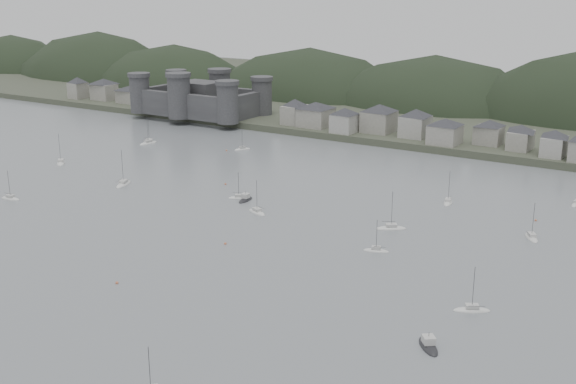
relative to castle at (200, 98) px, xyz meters
The scene contains 10 objects.
ground 216.45m from the castle, 56.28° to the right, with size 900.00×900.00×0.00m, color slate.
far_shore_land 166.61m from the castle, 43.83° to the left, with size 900.00×250.00×3.00m, color #383D2D.
forested_ridge 155.26m from the castle, 35.67° to the left, with size 851.55×103.94×102.57m.
castle is the anchor object (origin of this frame).
waterfront_town 170.64m from the castle, ahead, with size 451.48×28.46×12.92m.
sailboat_lead 124.72m from the castle, 62.58° to the right, with size 6.20×9.98×13.00m.
moored_fleet 145.79m from the castle, 56.26° to the right, with size 242.26×163.59×13.20m.
motor_launch_near 246.30m from the castle, 40.65° to the right, with size 7.11×7.68×3.85m.
motor_launch_far 145.60m from the castle, 44.97° to the right, with size 3.91×7.99×3.83m.
mooring_buoys 166.99m from the castle, 48.51° to the right, with size 135.83×147.56×0.70m.
Camera 1 is at (108.30, -93.46, 64.24)m, focal length 43.92 mm.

